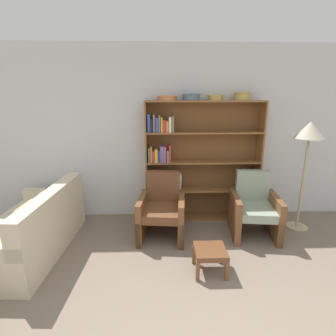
{
  "coord_description": "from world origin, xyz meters",
  "views": [
    {
      "loc": [
        -0.41,
        -1.36,
        1.97
      ],
      "look_at": [
        -0.28,
        2.36,
        0.95
      ],
      "focal_mm": 28.0,
      "sensor_mm": 36.0,
      "label": 1
    }
  ],
  "objects_px": {
    "bowl_stoneware": "(191,97)",
    "armchair_leather": "(162,210)",
    "couch": "(32,231)",
    "armchair_cushioned": "(254,208)",
    "bowl_slate": "(215,97)",
    "bowl_cream": "(242,96)",
    "bookshelf": "(192,164)",
    "footstool": "(210,253)",
    "floor_lamp": "(309,136)",
    "bowl_olive": "(167,98)"
  },
  "relations": [
    {
      "from": "bowl_stoneware",
      "to": "armchair_leather",
      "type": "relative_size",
      "value": 0.31
    },
    {
      "from": "couch",
      "to": "armchair_cushioned",
      "type": "height_order",
      "value": "armchair_cushioned"
    },
    {
      "from": "bowl_slate",
      "to": "armchair_leather",
      "type": "bearing_deg",
      "value": -145.51
    },
    {
      "from": "bowl_cream",
      "to": "armchair_leather",
      "type": "bearing_deg",
      "value": -155.33
    },
    {
      "from": "bookshelf",
      "to": "footstool",
      "type": "distance_m",
      "value": 1.59
    },
    {
      "from": "bowl_slate",
      "to": "floor_lamp",
      "type": "distance_m",
      "value": 1.45
    },
    {
      "from": "bowl_stoneware",
      "to": "bowl_slate",
      "type": "relative_size",
      "value": 1.1
    },
    {
      "from": "couch",
      "to": "bowl_stoneware",
      "type": "bearing_deg",
      "value": -63.41
    },
    {
      "from": "bowl_stoneware",
      "to": "bowl_cream",
      "type": "xyz_separation_m",
      "value": [
        0.77,
        0.0,
        0.01
      ]
    },
    {
      "from": "bowl_stoneware",
      "to": "armchair_cushioned",
      "type": "height_order",
      "value": "bowl_stoneware"
    },
    {
      "from": "bowl_stoneware",
      "to": "bowl_cream",
      "type": "bearing_deg",
      "value": 0.0
    },
    {
      "from": "armchair_leather",
      "to": "floor_lamp",
      "type": "xyz_separation_m",
      "value": [
        2.1,
        0.16,
        1.02
      ]
    },
    {
      "from": "bowl_slate",
      "to": "bowl_olive",
      "type": "bearing_deg",
      "value": 180.0
    },
    {
      "from": "bowl_olive",
      "to": "couch",
      "type": "distance_m",
      "value": 2.61
    },
    {
      "from": "bowl_olive",
      "to": "bowl_cream",
      "type": "bearing_deg",
      "value": 0.0
    },
    {
      "from": "bowl_stoneware",
      "to": "floor_lamp",
      "type": "distance_m",
      "value": 1.78
    },
    {
      "from": "armchair_leather",
      "to": "floor_lamp",
      "type": "height_order",
      "value": "floor_lamp"
    },
    {
      "from": "bookshelf",
      "to": "bowl_stoneware",
      "type": "height_order",
      "value": "bowl_stoneware"
    },
    {
      "from": "footstool",
      "to": "bowl_cream",
      "type": "bearing_deg",
      "value": 64.32
    },
    {
      "from": "couch",
      "to": "bowl_slate",
      "type": "bearing_deg",
      "value": -66.53
    },
    {
      "from": "armchair_leather",
      "to": "footstool",
      "type": "distance_m",
      "value": 1.02
    },
    {
      "from": "bookshelf",
      "to": "armchair_cushioned",
      "type": "bearing_deg",
      "value": -34.3
    },
    {
      "from": "bowl_olive",
      "to": "bowl_cream",
      "type": "distance_m",
      "value": 1.12
    },
    {
      "from": "bowl_stoneware",
      "to": "armchair_cushioned",
      "type": "relative_size",
      "value": 0.31
    },
    {
      "from": "armchair_cushioned",
      "to": "footstool",
      "type": "relative_size",
      "value": 2.54
    },
    {
      "from": "bowl_stoneware",
      "to": "footstool",
      "type": "relative_size",
      "value": 0.78
    },
    {
      "from": "bowl_olive",
      "to": "armchair_leather",
      "type": "bearing_deg",
      "value": -99.7
    },
    {
      "from": "couch",
      "to": "footstool",
      "type": "relative_size",
      "value": 4.93
    },
    {
      "from": "floor_lamp",
      "to": "bookshelf",
      "type": "bearing_deg",
      "value": 165.33
    },
    {
      "from": "bowl_slate",
      "to": "couch",
      "type": "bearing_deg",
      "value": -159.74
    },
    {
      "from": "bowl_olive",
      "to": "armchair_cushioned",
      "type": "bearing_deg",
      "value": -24.31
    },
    {
      "from": "bookshelf",
      "to": "bowl_slate",
      "type": "bearing_deg",
      "value": -3.21
    },
    {
      "from": "bowl_stoneware",
      "to": "armchair_leather",
      "type": "height_order",
      "value": "bowl_stoneware"
    },
    {
      "from": "bookshelf",
      "to": "bowl_cream",
      "type": "distance_m",
      "value": 1.28
    },
    {
      "from": "bowl_cream",
      "to": "armchair_leather",
      "type": "height_order",
      "value": "bowl_cream"
    },
    {
      "from": "bookshelf",
      "to": "bowl_cream",
      "type": "xyz_separation_m",
      "value": [
        0.73,
        -0.02,
        1.05
      ]
    },
    {
      "from": "armchair_cushioned",
      "to": "floor_lamp",
      "type": "relative_size",
      "value": 0.56
    },
    {
      "from": "footstool",
      "to": "armchair_leather",
      "type": "bearing_deg",
      "value": 122.11
    },
    {
      "from": "bookshelf",
      "to": "bowl_slate",
      "type": "distance_m",
      "value": 1.08
    },
    {
      "from": "couch",
      "to": "floor_lamp",
      "type": "relative_size",
      "value": 1.08
    },
    {
      "from": "bookshelf",
      "to": "couch",
      "type": "xyz_separation_m",
      "value": [
        -2.18,
        -0.94,
        -0.64
      ]
    },
    {
      "from": "bowl_cream",
      "to": "floor_lamp",
      "type": "height_order",
      "value": "bowl_cream"
    },
    {
      "from": "bowl_olive",
      "to": "footstool",
      "type": "distance_m",
      "value": 2.27
    },
    {
      "from": "couch",
      "to": "footstool",
      "type": "distance_m",
      "value": 2.28
    },
    {
      "from": "bowl_stoneware",
      "to": "armchair_leather",
      "type": "xyz_separation_m",
      "value": [
        -0.45,
        -0.56,
        -1.57
      ]
    },
    {
      "from": "bowl_stoneware",
      "to": "floor_lamp",
      "type": "bearing_deg",
      "value": -13.74
    },
    {
      "from": "couch",
      "to": "armchair_cushioned",
      "type": "xyz_separation_m",
      "value": [
        3.03,
        0.36,
        0.11
      ]
    },
    {
      "from": "bowl_stoneware",
      "to": "couch",
      "type": "height_order",
      "value": "bowl_stoneware"
    },
    {
      "from": "bowl_stoneware",
      "to": "couch",
      "type": "xyz_separation_m",
      "value": [
        -2.14,
        -0.93,
        -1.68
      ]
    },
    {
      "from": "armchair_leather",
      "to": "bookshelf",
      "type": "bearing_deg",
      "value": -124.22
    }
  ]
}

